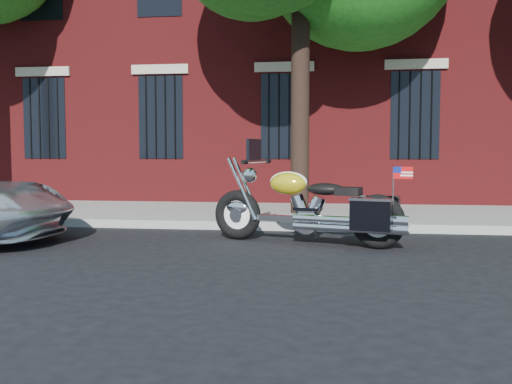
# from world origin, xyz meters

# --- Properties ---
(ground) EXTENTS (120.00, 120.00, 0.00)m
(ground) POSITION_xyz_m (0.00, 0.00, 0.00)
(ground) COLOR black
(ground) RESTS_ON ground
(curb) EXTENTS (40.00, 0.16, 0.15)m
(curb) POSITION_xyz_m (0.00, 1.38, 0.07)
(curb) COLOR gray
(curb) RESTS_ON ground
(sidewalk) EXTENTS (40.00, 3.60, 0.15)m
(sidewalk) POSITION_xyz_m (0.00, 3.26, 0.07)
(sidewalk) COLOR gray
(sidewalk) RESTS_ON ground
(building) EXTENTS (26.00, 10.08, 12.00)m
(building) POSITION_xyz_m (0.00, 10.06, 6.00)
(building) COLOR maroon
(building) RESTS_ON ground
(motorcycle) EXTENTS (2.88, 1.44, 1.55)m
(motorcycle) POSITION_xyz_m (0.88, -0.10, 0.53)
(motorcycle) COLOR black
(motorcycle) RESTS_ON ground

